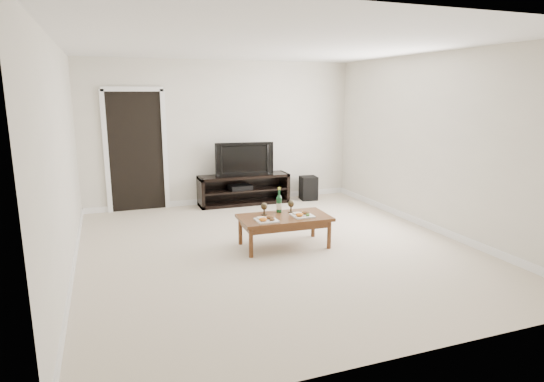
{
  "coord_description": "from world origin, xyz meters",
  "views": [
    {
      "loc": [
        -2.04,
        -5.4,
        2.03
      ],
      "look_at": [
        0.08,
        0.35,
        0.7
      ],
      "focal_mm": 30.0,
      "sensor_mm": 36.0,
      "label": 1
    }
  ],
  "objects_px": {
    "television": "(244,158)",
    "subwoofer": "(308,188)",
    "coffee_table": "(284,231)",
    "media_console": "(244,189)"
  },
  "relations": [
    {
      "from": "television",
      "to": "subwoofer",
      "type": "relative_size",
      "value": 2.33
    },
    {
      "from": "television",
      "to": "coffee_table",
      "type": "height_order",
      "value": "television"
    },
    {
      "from": "media_console",
      "to": "television",
      "type": "distance_m",
      "value": 0.58
    },
    {
      "from": "media_console",
      "to": "television",
      "type": "xyz_separation_m",
      "value": [
        -0.0,
        0.0,
        0.58
      ]
    },
    {
      "from": "subwoofer",
      "to": "coffee_table",
      "type": "bearing_deg",
      "value": -114.67
    },
    {
      "from": "television",
      "to": "coffee_table",
      "type": "xyz_separation_m",
      "value": [
        -0.18,
        -2.48,
        -0.64
      ]
    },
    {
      "from": "coffee_table",
      "to": "television",
      "type": "bearing_deg",
      "value": 85.75
    },
    {
      "from": "media_console",
      "to": "coffee_table",
      "type": "bearing_deg",
      "value": -94.25
    },
    {
      "from": "television",
      "to": "subwoofer",
      "type": "xyz_separation_m",
      "value": [
        1.27,
        -0.09,
        -0.63
      ]
    },
    {
      "from": "television",
      "to": "coffee_table",
      "type": "bearing_deg",
      "value": -86.42
    }
  ]
}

